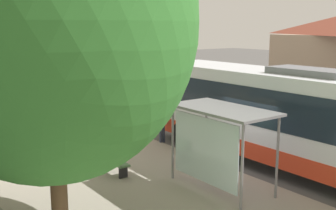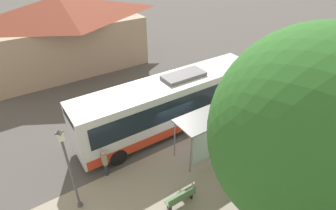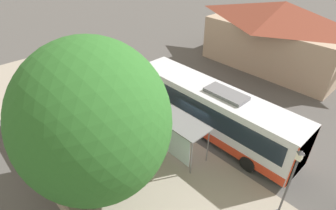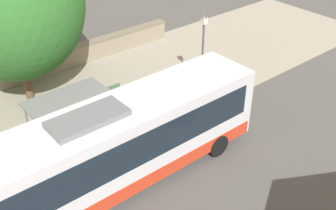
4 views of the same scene
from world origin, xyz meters
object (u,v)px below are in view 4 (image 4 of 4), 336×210
(bus, at_px, (114,146))
(shade_tree, at_px, (11,3))
(pedestrian, at_px, (190,102))
(bus_shelter, at_px, (67,105))
(street_lamp_near, at_px, (203,50))
(bench, at_px, (109,95))

(bus, bearing_deg, shade_tree, 179.13)
(bus, distance_m, pedestrian, 5.58)
(shade_tree, bearing_deg, bus_shelter, -3.07)
(bus_shelter, xyz_separation_m, street_lamp_near, (0.62, 7.23, 0.56))
(bench, relative_size, street_lamp_near, 0.33)
(bus, xyz_separation_m, shade_tree, (-8.40, 0.13, 3.25))
(shade_tree, bearing_deg, pedestrian, 37.09)
(pedestrian, xyz_separation_m, shade_tree, (-6.80, -5.14, 4.16))
(bus, xyz_separation_m, bus_shelter, (-3.35, -0.14, 0.25))
(bus_shelter, height_order, pedestrian, bus_shelter)
(pedestrian, height_order, bench, pedestrian)
(bus_shelter, relative_size, bench, 2.23)
(bus_shelter, relative_size, shade_tree, 0.39)
(bus, distance_m, bench, 6.27)
(bench, bearing_deg, bus_shelter, -58.59)
(bus, bearing_deg, pedestrian, 106.81)
(bus_shelter, height_order, bench, bus_shelter)
(bus_shelter, height_order, shade_tree, shade_tree)
(pedestrian, distance_m, bench, 4.35)
(pedestrian, bearing_deg, bus_shelter, -107.94)
(pedestrian, relative_size, street_lamp_near, 0.37)
(bus_shelter, bearing_deg, bench, 121.41)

